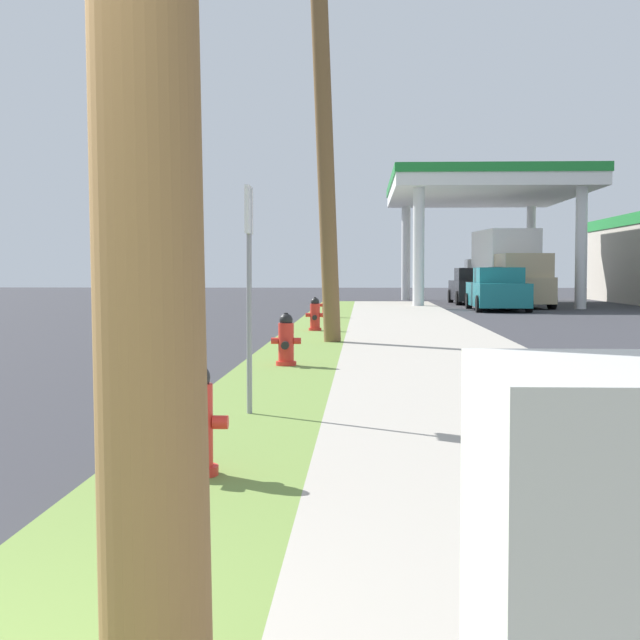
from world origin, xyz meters
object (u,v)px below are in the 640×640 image
Objects in this scene: truck_white_on_apron at (484,282)px; fire_hydrant_fourth at (326,306)px; fire_hydrant_nearest at (196,426)px; car_black_by_near_pump at (474,288)px; car_teal_by_far_pump at (498,291)px; fire_hydrant_third at (315,316)px; street_sign_post at (249,252)px; fire_hydrant_second at (286,342)px; utility_pole_midground at (323,109)px; truck_tan_at_forecourt at (509,270)px.

fire_hydrant_fourth is at bearing -110.74° from truck_white_on_apron.
fire_hydrant_nearest is 21.33m from fire_hydrant_fourth.
car_black_by_near_pump and car_teal_by_far_pump have the same top height.
fire_hydrant_third is (0.01, 15.16, 0.00)m from fire_hydrant_nearest.
street_sign_post is 37.08m from truck_white_on_apron.
fire_hydrant_second is 0.14× the size of truck_white_on_apron.
fire_hydrant_second is 1.00× the size of fire_hydrant_fourth.
fire_hydrant_nearest and fire_hydrant_second have the same top height.
fire_hydrant_nearest is at bearing -90.05° from fire_hydrant_third.
street_sign_post is 0.47× the size of car_black_by_near_pump.
fire_hydrant_second is at bearing -94.41° from utility_pole_midground.
truck_white_on_apron is (6.75, 36.45, -0.72)m from street_sign_post.
truck_tan_at_forecourt reaches higher than fire_hydrant_fourth.
car_black_by_near_pump is (5.92, 33.28, -0.91)m from street_sign_post.
street_sign_post is 0.47× the size of car_teal_by_far_pump.
street_sign_post is at bearing -92.03° from utility_pole_midground.
fire_hydrant_second is at bearing 89.97° from fire_hydrant_nearest.
fire_hydrant_fourth is 0.09× the size of utility_pole_midground.
fire_hydrant_third is 0.09× the size of utility_pole_midground.
truck_white_on_apron reaches higher than car_teal_by_far_pump.
truck_tan_at_forecourt reaches higher than fire_hydrant_nearest.
utility_pole_midground is at bearing 88.31° from fire_hydrant_nearest.
fire_hydrant_third is 21.66m from car_black_by_near_pump.
utility_pole_midground is 1.29× the size of truck_tan_at_forecourt.
car_teal_by_far_pump reaches higher than fire_hydrant_second.
car_black_by_near_pump is 3.28m from truck_white_on_apron.
fire_hydrant_nearest is 0.35× the size of street_sign_post.
car_black_by_near_pump is at bearing 78.30° from fire_hydrant_second.
utility_pole_midground reaches higher than fire_hydrant_nearest.
fire_hydrant_third is at bearing 90.06° from street_sign_post.
truck_white_on_apron is (6.76, 24.00, 0.47)m from fire_hydrant_third.
car_teal_by_far_pump is at bearing 74.60° from fire_hydrant_second.
fire_hydrant_second is 0.35× the size of street_sign_post.
fire_hydrant_fourth is at bearing -127.90° from car_teal_by_far_pump.
car_teal_by_far_pump is (5.96, 26.28, -0.91)m from street_sign_post.
fire_hydrant_fourth is at bearing 90.01° from street_sign_post.
car_black_by_near_pump is at bearing 77.01° from utility_pole_midground.
street_sign_post is at bearing -89.94° from fire_hydrant_third.
fire_hydrant_third is 19.01m from truck_tan_at_forecourt.
street_sign_post reaches higher than car_black_by_near_pump.
fire_hydrant_second is at bearing -105.40° from car_teal_by_far_pump.
car_black_by_near_pump is 7.00m from car_teal_by_far_pump.
truck_white_on_apron is at bearing 74.26° from fire_hydrant_third.
car_teal_by_far_pump is at bearing 77.21° from street_sign_post.
utility_pole_midground is (0.34, 4.43, 4.00)m from fire_hydrant_second.
utility_pole_midground is 28.43m from truck_white_on_apron.
truck_tan_at_forecourt reaches higher than truck_white_on_apron.
fire_hydrant_nearest is at bearing -101.98° from truck_tan_at_forecourt.
fire_hydrant_nearest is 0.11× the size of truck_tan_at_forecourt.
fire_hydrant_fourth is 18.65m from street_sign_post.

